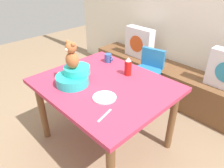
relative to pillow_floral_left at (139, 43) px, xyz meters
name	(u,v)px	position (x,y,z in m)	size (l,w,h in m)	color
ground_plane	(106,140)	(0.59, -1.24, -0.68)	(8.00, 8.00, 0.00)	#8C7256
back_wall	(195,1)	(0.59, 0.29, 0.62)	(4.40, 0.10, 2.60)	silver
window_bench	(171,83)	(0.59, 0.02, -0.45)	(2.60, 0.44, 0.46)	brown
pillow_floral_left	(139,43)	(0.00, 0.00, 0.00)	(0.44, 0.15, 0.44)	silver
dining_table	(105,92)	(0.59, -1.24, -0.04)	(1.23, 1.03, 0.74)	#B73351
highchair	(148,72)	(0.49, -0.42, -0.16)	(0.38, 0.50, 0.79)	#2672B2
infant_seat_teal	(74,77)	(0.40, -1.44, 0.13)	(0.30, 0.33, 0.16)	#27C6BF
teddy_bear	(72,56)	(0.40, -1.44, 0.34)	(0.13, 0.12, 0.25)	#AA6134
ketchup_bottle	(128,67)	(0.63, -0.96, 0.15)	(0.07, 0.07, 0.18)	red
coffee_mug	(108,58)	(0.27, -0.89, 0.11)	(0.12, 0.08, 0.09)	#335999
dinner_plate_near	(104,97)	(0.78, -1.41, 0.07)	(0.20, 0.20, 0.01)	white
cell_phone	(78,69)	(0.20, -1.25, 0.06)	(0.07, 0.14, 0.01)	black
table_fork	(105,115)	(0.95, -1.56, 0.06)	(0.02, 0.17, 0.01)	silver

